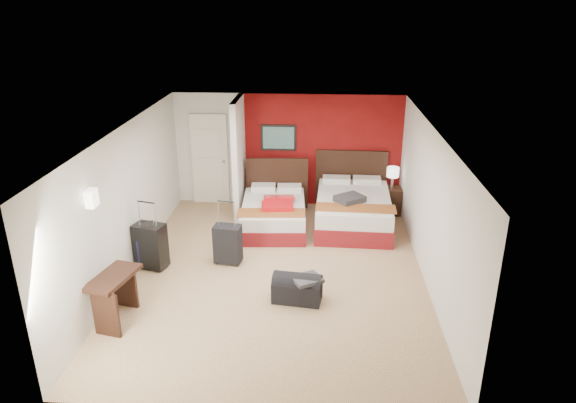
# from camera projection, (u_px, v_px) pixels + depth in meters

# --- Properties ---
(ground) EXTENTS (6.50, 6.50, 0.00)m
(ground) POSITION_uv_depth(u_px,v_px,m) (277.00, 272.00, 9.03)
(ground) COLOR tan
(ground) RESTS_ON ground
(room_walls) EXTENTS (5.02, 6.52, 2.50)m
(room_walls) POSITION_uv_depth(u_px,v_px,m) (209.00, 175.00, 9.97)
(room_walls) COLOR silver
(room_walls) RESTS_ON ground
(red_accent_panel) EXTENTS (3.50, 0.04, 2.50)m
(red_accent_panel) POSITION_uv_depth(u_px,v_px,m) (322.00, 151.00, 11.53)
(red_accent_panel) COLOR maroon
(red_accent_panel) RESTS_ON ground
(partition_wall) EXTENTS (0.12, 1.20, 2.50)m
(partition_wall) POSITION_uv_depth(u_px,v_px,m) (239.00, 158.00, 11.05)
(partition_wall) COLOR silver
(partition_wall) RESTS_ON ground
(entry_door) EXTENTS (0.82, 0.06, 2.05)m
(entry_door) POSITION_uv_depth(u_px,v_px,m) (210.00, 159.00, 11.72)
(entry_door) COLOR silver
(entry_door) RESTS_ON ground
(bed_left) EXTENTS (1.37, 1.89, 0.55)m
(bed_left) POSITION_uv_depth(u_px,v_px,m) (274.00, 215.00, 10.66)
(bed_left) COLOR silver
(bed_left) RESTS_ON ground
(bed_right) EXTENTS (1.58, 2.20, 0.64)m
(bed_right) POSITION_uv_depth(u_px,v_px,m) (353.00, 211.00, 10.75)
(bed_right) COLOR white
(bed_right) RESTS_ON ground
(red_suitcase_open) EXTENTS (0.69, 0.90, 0.11)m
(red_suitcase_open) POSITION_uv_depth(u_px,v_px,m) (278.00, 202.00, 10.44)
(red_suitcase_open) COLOR red
(red_suitcase_open) RESTS_ON bed_left
(jacket_bundle) EXTENTS (0.67, 0.65, 0.13)m
(jacket_bundle) POSITION_uv_depth(u_px,v_px,m) (350.00, 199.00, 10.33)
(jacket_bundle) COLOR #38393D
(jacket_bundle) RESTS_ON bed_right
(nightstand) EXTENTS (0.42, 0.42, 0.58)m
(nightstand) POSITION_uv_depth(u_px,v_px,m) (391.00, 201.00, 11.37)
(nightstand) COLOR black
(nightstand) RESTS_ON ground
(table_lamp) EXTENTS (0.29, 0.29, 0.47)m
(table_lamp) POSITION_uv_depth(u_px,v_px,m) (392.00, 178.00, 11.18)
(table_lamp) COLOR white
(table_lamp) RESTS_ON nightstand
(suitcase_black) EXTENTS (0.59, 0.46, 0.79)m
(suitcase_black) POSITION_uv_depth(u_px,v_px,m) (151.00, 247.00, 9.05)
(suitcase_black) COLOR black
(suitcase_black) RESTS_ON ground
(suitcase_charcoal) EXTENTS (0.50, 0.35, 0.69)m
(suitcase_charcoal) POSITION_uv_depth(u_px,v_px,m) (228.00, 245.00, 9.23)
(suitcase_charcoal) COLOR black
(suitcase_charcoal) RESTS_ON ground
(suitcase_navy) EXTENTS (0.41, 0.28, 0.53)m
(suitcase_navy) POSITION_uv_depth(u_px,v_px,m) (150.00, 253.00, 9.12)
(suitcase_navy) COLOR black
(suitcase_navy) RESTS_ON ground
(duffel_bag) EXTENTS (0.80, 0.50, 0.38)m
(duffel_bag) POSITION_uv_depth(u_px,v_px,m) (297.00, 289.00, 8.14)
(duffel_bag) COLOR black
(duffel_bag) RESTS_ON ground
(jacket_draped) EXTENTS (0.55, 0.52, 0.06)m
(jacket_draped) POSITION_uv_depth(u_px,v_px,m) (307.00, 279.00, 8.00)
(jacket_draped) COLOR #393A3F
(jacket_draped) RESTS_ON duffel_bag
(desk) EXTENTS (0.63, 0.96, 0.74)m
(desk) POSITION_uv_depth(u_px,v_px,m) (116.00, 298.00, 7.58)
(desk) COLOR black
(desk) RESTS_ON ground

